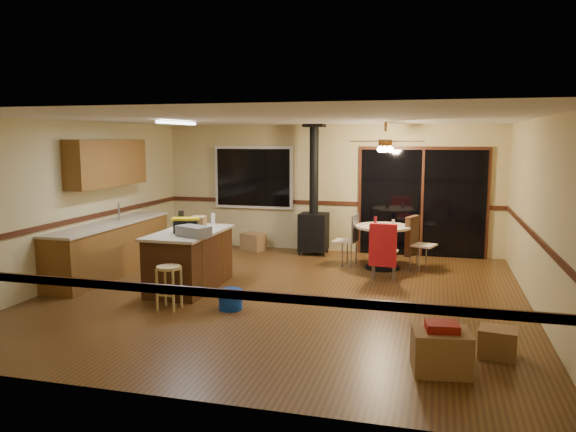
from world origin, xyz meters
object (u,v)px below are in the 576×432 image
(chair_near, at_px, (383,245))
(blue_bucket, at_px, (231,299))
(toolbox_grey, at_px, (194,231))
(dining_table, at_px, (383,239))
(kitchen_island, at_px, (190,260))
(bar_stool, at_px, (169,288))
(chair_right, at_px, (414,236))
(chair_left, at_px, (351,234))
(box_corner_b, at_px, (498,343))
(box_corner_a, at_px, (441,351))
(wood_stove, at_px, (314,218))
(toolbox_black, at_px, (186,226))
(box_under_window, at_px, (253,242))

(chair_near, bearing_deg, blue_bucket, -131.47)
(toolbox_grey, height_order, dining_table, toolbox_grey)
(kitchen_island, bearing_deg, bar_stool, -79.95)
(chair_right, bearing_deg, bar_stool, -133.19)
(chair_right, bearing_deg, chair_left, -178.84)
(dining_table, xyz_separation_m, box_corner_b, (1.59, -3.83, -0.38))
(bar_stool, relative_size, blue_bucket, 1.85)
(kitchen_island, height_order, chair_right, chair_right)
(toolbox_grey, bearing_deg, box_corner_a, -27.97)
(bar_stool, height_order, box_corner_a, bar_stool)
(wood_stove, bearing_deg, box_corner_a, -65.14)
(toolbox_black, bearing_deg, toolbox_grey, -48.17)
(toolbox_grey, relative_size, box_corner_b, 1.29)
(wood_stove, distance_m, toolbox_grey, 3.63)
(wood_stove, bearing_deg, blue_bucket, -94.39)
(kitchen_island, xyz_separation_m, box_under_window, (0.01, 3.10, -0.27))
(toolbox_black, relative_size, box_corner_b, 0.91)
(blue_bucket, relative_size, dining_table, 0.33)
(toolbox_grey, height_order, box_corner_b, toolbox_grey)
(toolbox_black, xyz_separation_m, chair_right, (3.29, 2.36, -0.40))
(kitchen_island, bearing_deg, box_corner_b, -21.53)
(bar_stool, bearing_deg, blue_bucket, 14.90)
(box_under_window, bearing_deg, kitchen_island, -90.11)
(toolbox_grey, height_order, blue_bucket, toolbox_grey)
(toolbox_black, distance_m, chair_right, 4.06)
(blue_bucket, bearing_deg, kitchen_island, 138.99)
(bar_stool, bearing_deg, kitchen_island, 100.05)
(toolbox_black, xyz_separation_m, chair_near, (2.84, 1.37, -0.40))
(toolbox_black, height_order, chair_left, toolbox_black)
(toolbox_grey, relative_size, box_corner_a, 0.89)
(box_under_window, height_order, box_corner_b, box_under_window)
(wood_stove, height_order, box_corner_a, wood_stove)
(toolbox_grey, relative_size, chair_right, 0.71)
(box_corner_b, bearing_deg, box_corner_a, -136.42)
(wood_stove, bearing_deg, dining_table, -32.42)
(toolbox_black, bearing_deg, bar_stool, -79.32)
(chair_near, bearing_deg, chair_right, 66.01)
(chair_left, distance_m, box_corner_a, 4.77)
(chair_right, height_order, box_corner_b, chair_right)
(kitchen_island, distance_m, box_corner_a, 4.41)
(box_under_window, bearing_deg, chair_near, -33.21)
(kitchen_island, height_order, toolbox_black, toolbox_black)
(chair_left, xyz_separation_m, chair_near, (0.68, -0.97, 0.01))
(chair_near, relative_size, box_under_window, 1.55)
(kitchen_island, distance_m, box_corner_b, 4.69)
(toolbox_black, bearing_deg, dining_table, 39.19)
(wood_stove, xyz_separation_m, bar_stool, (-1.11, -4.13, -0.43))
(blue_bucket, height_order, chair_right, chair_right)
(kitchen_island, bearing_deg, chair_left, 45.35)
(wood_stove, bearing_deg, toolbox_black, -112.01)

